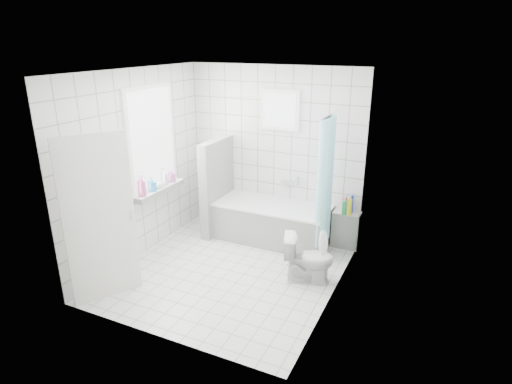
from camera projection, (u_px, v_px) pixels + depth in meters
The scene contains 19 objects.
ground at pixel (230, 271), 5.76m from camera, with size 3.00×3.00×0.00m, color white.
ceiling at pixel (225, 71), 4.88m from camera, with size 3.00×3.00×0.00m, color white.
wall_back at pixel (274, 152), 6.60m from camera, with size 2.80×0.02×2.60m, color white.
wall_front at pixel (152, 224), 4.04m from camera, with size 2.80×0.02×2.60m, color white.
wall_left at pixel (138, 166), 5.88m from camera, with size 0.02×3.00×2.60m, color white.
wall_right at pixel (338, 196), 4.76m from camera, with size 0.02×3.00×2.60m, color white.
window_left at pixel (153, 140), 6.01m from camera, with size 0.01×0.90×1.40m, color white.
window_back at pixel (280, 110), 6.30m from camera, with size 0.50×0.01×0.50m, color white.
window_sill at pixel (159, 190), 6.25m from camera, with size 0.18×1.02×0.08m, color white.
door at pixel (100, 220), 4.87m from camera, with size 0.04×0.80×2.00m, color silver.
bathtub at pixel (272, 222), 6.56m from camera, with size 1.73×0.77×0.58m.
partition_wall at pixel (217, 187), 6.74m from camera, with size 0.15×0.85×1.50m, color white.
tiled_ledge at pixel (346, 229), 6.36m from camera, with size 0.40×0.24×0.55m, color white.
toilet at pixel (309, 259), 5.42m from camera, with size 0.36×0.63×0.64m, color white.
curtain_rod at pixel (330, 115), 5.64m from camera, with size 0.02×0.02×0.80m, color silver.
shower_curtain at pixel (323, 182), 5.84m from camera, with size 0.14×0.48×1.78m, color #56F8FE, non-canonical shape.
tub_faucet at pixel (287, 182), 6.62m from camera, with size 0.18×0.06×0.06m, color silver.
sill_bottles at pixel (156, 181), 6.13m from camera, with size 0.16×0.83×0.30m.
ledge_bottles at pixel (348, 206), 6.20m from camera, with size 0.16×0.18×0.26m.
Camera 1 is at (2.46, -4.43, 2.96)m, focal length 30.00 mm.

